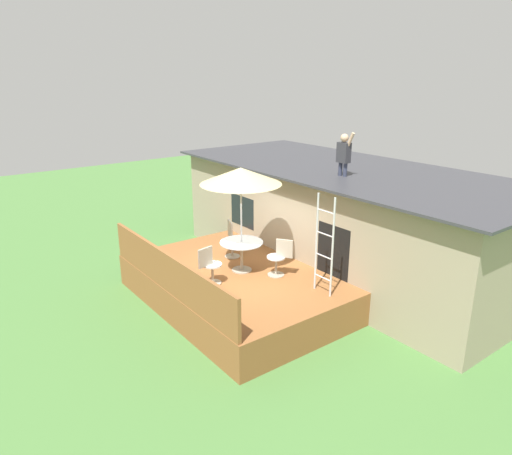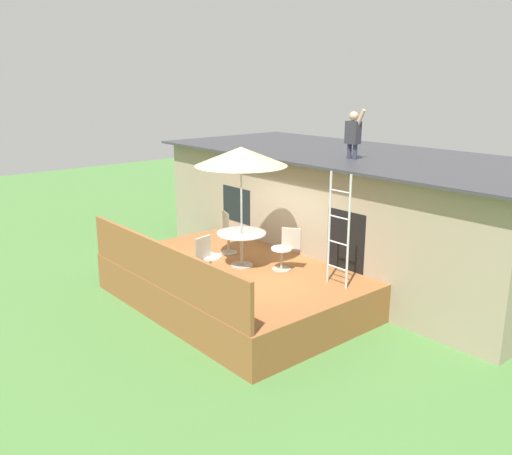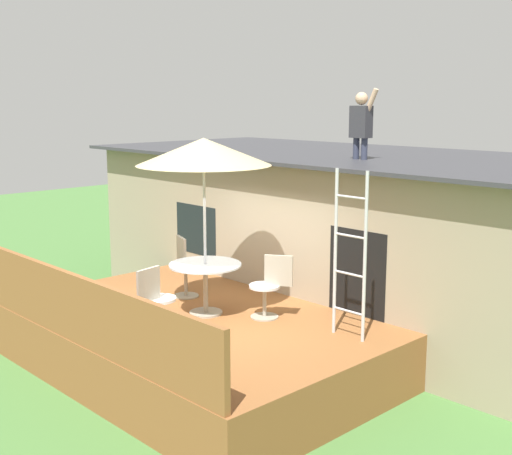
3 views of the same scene
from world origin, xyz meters
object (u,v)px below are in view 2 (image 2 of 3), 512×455
Objects in this scene: person_figure at (353,132)px; patio_chair_left at (228,233)px; step_ladder at (339,230)px; patio_chair_right at (285,249)px; patio_chair_near at (208,258)px; patio_table at (242,240)px; patio_umbrella at (241,156)px.

person_figure reaches higher than patio_chair_left.
step_ladder reaches higher than patio_chair_right.
patio_chair_near is at bearing -136.59° from step_ladder.
person_figure reaches higher than patio_table.
patio_table is at bearing -75.96° from patio_umbrella.
patio_chair_left is at bearing -28.80° from patio_chair_right.
patio_chair_right is (1.74, 0.17, 0.00)m from patio_chair_left.
patio_umbrella reaches higher than patio_table.
step_ladder reaches higher than patio_chair_near.
patio_umbrella is 2.76× the size of patio_chair_near.
patio_table is 0.41× the size of patio_umbrella.
patio_umbrella is 2.75m from person_figure.
step_ladder is 2.39× the size of patio_chair_right.
patio_chair_left and patio_chair_right have the same top height.
patio_chair_right is (-1.27, -0.18, -0.64)m from step_ladder.
patio_chair_right is 1.00× the size of patio_chair_near.
person_figure is at bearing 74.95° from patio_table.
step_ladder is 2.61m from patio_chair_near.
patio_chair_left is at bearing 159.39° from patio_table.
person_figure is at bearing -19.41° from patio_chair_near.
step_ladder is at bearing 27.17° from patio_chair_left.
patio_umbrella reaches higher than patio_chair_near.
patio_chair_right is at bearing -88.10° from person_figure.
step_ladder is 1.98× the size of person_figure.
patio_table is 1.13× the size of patio_chair_near.
patio_umbrella is 1.15× the size of step_ladder.
patio_table is at bearing -0.00° from patio_chair_right.
patio_table is 0.95m from patio_chair_right.
patio_chair_right is at bearing -171.97° from step_ladder.
patio_table is at bearing 0.00° from patio_chair_near.
patio_chair_right is (0.78, 0.53, -0.13)m from patio_table.
patio_umbrella is at bearing -105.05° from person_figure.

